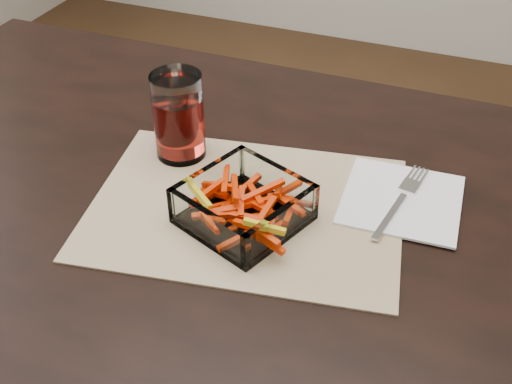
% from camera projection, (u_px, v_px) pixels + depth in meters
% --- Properties ---
extents(dining_table, '(1.60, 0.90, 0.75)m').
position_uv_depth(dining_table, '(267.00, 259.00, 0.98)').
color(dining_table, black).
rests_on(dining_table, ground).
extents(placemat, '(0.50, 0.40, 0.00)m').
position_uv_depth(placemat, '(246.00, 207.00, 0.94)').
color(placemat, tan).
rests_on(placemat, dining_table).
extents(glass_bowl, '(0.19, 0.19, 0.06)m').
position_uv_depth(glass_bowl, '(244.00, 207.00, 0.90)').
color(glass_bowl, white).
rests_on(glass_bowl, placemat).
extents(tumbler, '(0.08, 0.08, 0.14)m').
position_uv_depth(tumbler, '(179.00, 119.00, 1.01)').
color(tumbler, white).
rests_on(tumbler, placemat).
extents(napkin, '(0.18, 0.18, 0.00)m').
position_uv_depth(napkin, '(402.00, 200.00, 0.95)').
color(napkin, white).
rests_on(napkin, placemat).
extents(fork, '(0.05, 0.19, 0.00)m').
position_uv_depth(fork, '(401.00, 199.00, 0.94)').
color(fork, silver).
rests_on(fork, napkin).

